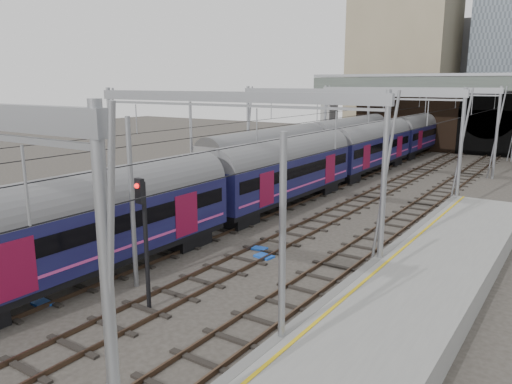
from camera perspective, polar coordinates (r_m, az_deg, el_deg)
The scene contains 13 objects.
ground at distance 20.47m, azimuth -17.67°, elevation -12.01°, with size 160.00×160.00×0.00m, color #38332D.
platform_left at distance 29.68m, azimuth -26.36°, elevation -3.98°, with size 4.32×55.00×1.12m.
tracks at distance 31.37m, azimuth 4.16°, elevation -2.88°, with size 14.40×80.00×0.22m.
overhead_line at distance 36.10m, azimuth 9.52°, elevation 9.52°, with size 16.80×80.00×8.00m.
retaining_wall at distance 64.82m, azimuth 21.96°, elevation 8.01°, with size 28.00×2.75×9.00m.
overbridge at distance 59.26m, azimuth 19.60°, elevation 10.71°, with size 28.00×3.00×9.25m.
city_skyline at distance 83.19m, azimuth 26.49°, elevation 17.22°, with size 37.50×27.50×60.00m.
train_main at distance 40.63m, azimuth 8.89°, elevation 4.00°, with size 2.73×63.03×4.71m.
train_second at distance 46.18m, azimuth 6.64°, elevation 5.07°, with size 2.76×31.92×4.76m.
signal_near_centre at distance 18.44m, azimuth -12.68°, elevation -4.06°, with size 0.37×0.47×4.98m.
equip_cover_a at distance 21.05m, azimuth -23.23°, elevation -11.62°, with size 0.78×0.55×0.09m, color blue.
equip_cover_b at distance 25.40m, azimuth 0.42°, elevation -6.48°, with size 0.74×0.52×0.09m, color blue.
equip_cover_c at distance 24.29m, azimuth 0.94°, elevation -7.36°, with size 0.88×0.62×0.10m, color blue.
Camera 1 is at (14.92, -11.34, 8.24)m, focal length 35.00 mm.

